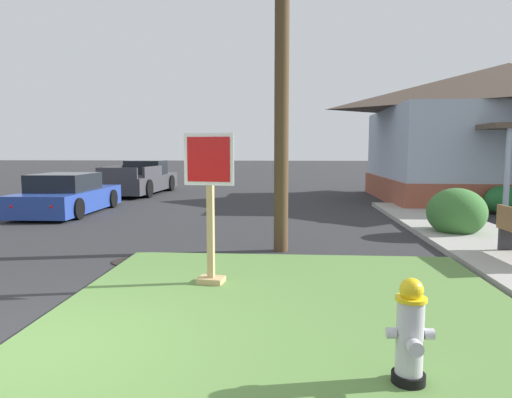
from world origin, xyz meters
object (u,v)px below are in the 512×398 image
object	(u,v)px
parked_sedan_blue	(68,196)
stop_sign	(210,212)
pickup_truck_charcoal	(141,180)
fire_hydrant	(410,334)
manhole_cover	(132,261)

from	to	relation	value
parked_sedan_blue	stop_sign	bearing A→B (deg)	-52.29
stop_sign	pickup_truck_charcoal	distance (m)	14.98
stop_sign	pickup_truck_charcoal	bearing A→B (deg)	111.60
fire_hydrant	pickup_truck_charcoal	xyz separation A→B (m)	(-7.60, 16.60, 0.12)
fire_hydrant	stop_sign	bearing A→B (deg)	127.84
stop_sign	pickup_truck_charcoal	size ratio (longest dim) A/B	0.39
stop_sign	pickup_truck_charcoal	xyz separation A→B (m)	(-5.51, 13.92, -0.49)
parked_sedan_blue	pickup_truck_charcoal	bearing A→B (deg)	87.66
fire_hydrant	stop_sign	size ratio (longest dim) A/B	0.41
stop_sign	parked_sedan_blue	distance (m)	9.46
stop_sign	pickup_truck_charcoal	world-z (taller)	stop_sign
stop_sign	manhole_cover	size ratio (longest dim) A/B	3.04
stop_sign	manhole_cover	world-z (taller)	stop_sign
parked_sedan_blue	manhole_cover	bearing A→B (deg)	-55.56
pickup_truck_charcoal	stop_sign	bearing A→B (deg)	-68.40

